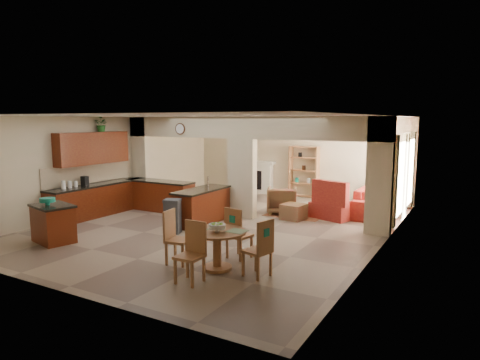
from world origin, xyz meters
The scene contains 39 objects.
floor centered at (0.00, 0.00, 0.00)m, with size 10.00×10.00×0.00m, color #86725C.
ceiling centered at (0.00, 0.00, 2.80)m, with size 10.00×10.00×0.00m, color white.
wall_back centered at (0.00, 5.00, 1.40)m, with size 8.00×8.00×0.00m, color beige.
wall_front centered at (0.00, -5.00, 1.40)m, with size 8.00×8.00×0.00m, color beige.
wall_left centered at (-4.00, 0.00, 1.40)m, with size 10.00×10.00×0.00m, color beige.
wall_right centered at (4.00, 0.00, 1.40)m, with size 10.00×10.00×0.00m, color beige.
partition_left_pier centered at (-3.70, 1.00, 1.40)m, with size 0.60×0.25×2.80m, color beige.
partition_center_pier centered at (0.00, 1.00, 1.10)m, with size 0.80×0.25×2.20m, color beige.
partition_right_pier centered at (3.70, 1.00, 1.40)m, with size 0.60×0.25×2.80m, color beige.
partition_header centered at (0.00, 1.00, 2.50)m, with size 8.00×0.25×0.60m, color beige.
kitchen_counter centered at (-3.26, -0.25, 0.46)m, with size 2.52×3.29×1.48m.
upper_cabinets centered at (-3.82, -0.80, 1.92)m, with size 0.35×2.40×0.90m, color #450C08.
peninsula centered at (-0.60, -0.11, 0.46)m, with size 0.70×1.85×0.91m.
wall_clock centered at (-2.00, 0.85, 2.45)m, with size 0.34×0.34×0.03m, color #4A2B18.
rug centered at (1.20, 2.10, 0.01)m, with size 1.60×1.30×0.01m, color brown.
fireplace centered at (-1.60, 4.83, 0.61)m, with size 1.60×0.35×1.20m.
shelving_unit centered at (0.35, 4.82, 0.90)m, with size 1.00×0.32×1.80m, color brown.
window_a centered at (3.97, 2.30, 1.20)m, with size 0.02×0.90×1.90m, color white.
window_b centered at (3.97, 4.00, 1.20)m, with size 0.02×0.90×1.90m, color white.
glazed_door centered at (3.97, 3.15, 1.05)m, with size 0.02×0.70×2.10m, color white.
drape_a_left centered at (3.93, 1.70, 1.20)m, with size 0.10×0.28×2.30m, color #441F1B.
drape_a_right centered at (3.93, 2.90, 1.20)m, with size 0.10×0.28×2.30m, color #441F1B.
drape_b_left centered at (3.93, 3.40, 1.20)m, with size 0.10×0.28×2.30m, color #441F1B.
drape_b_right centered at (3.93, 4.60, 1.20)m, with size 0.10×0.28×2.30m, color #441F1B.
ceiling_fan centered at (1.50, 3.00, 2.56)m, with size 1.00×1.00×0.10m, color white.
kitchen_island centered at (-2.46, -3.22, 0.43)m, with size 1.12×0.91×0.85m.
teal_bowl centered at (-2.53, -3.28, 0.92)m, with size 0.33×0.33×0.16m, color #127F65.
trash_can centered at (-0.63, -1.30, 0.38)m, with size 0.36×0.30×0.76m, color #302F32.
dining_table centered at (1.67, -2.91, 0.49)m, with size 1.06×1.06×0.72m.
fruit_bowl centered at (1.72, -2.98, 0.81)m, with size 0.31×0.31×0.16m, color #60A824.
sofa centered at (3.30, 3.35, 0.40)m, with size 1.06×2.72×0.79m, color maroon.
chaise centered at (2.26, 2.18, 0.22)m, with size 1.09×0.89×0.44m, color maroon.
armchair centered at (0.76, 2.03, 0.39)m, with size 0.83×0.85×0.78m, color maroon.
ottoman centered at (1.36, 1.47, 0.21)m, with size 0.59×0.59×0.43m, color maroon.
plant centered at (-3.82, -0.44, 2.59)m, with size 0.40×0.34×0.44m, color #185015.
chair_north centered at (1.68, -2.22, 0.55)m, with size 0.49×0.49×1.02m.
chair_east centered at (2.54, -2.88, 0.55)m, with size 0.51×0.51×1.02m.
chair_south centered at (1.62, -3.61, 0.55)m, with size 0.42×0.43×1.02m.
chair_west centered at (0.78, -3.02, 0.55)m, with size 0.48×0.48×1.02m.
Camera 1 is at (5.74, -9.25, 2.71)m, focal length 32.00 mm.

